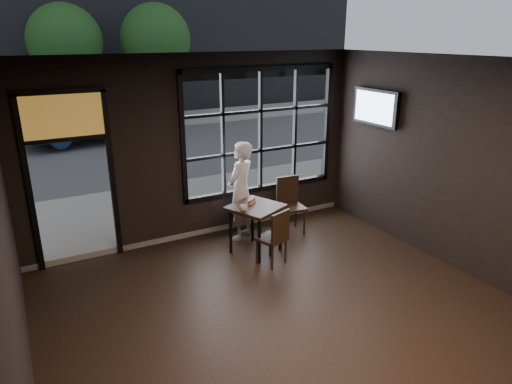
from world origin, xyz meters
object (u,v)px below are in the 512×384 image
cafe_table (256,229)px  man (241,191)px  navy_car (97,116)px  chair_near (271,237)px

cafe_table → man: man is taller
man → navy_car: (-0.74, 9.18, 0.01)m
chair_near → navy_car: (-0.72, 10.28, 0.43)m
man → navy_car: man is taller
cafe_table → man: (0.04, 0.61, 0.47)m
chair_near → man: 1.17m
cafe_table → chair_near: chair_near is taller
cafe_table → navy_car: (-0.70, 9.80, 0.48)m
man → navy_car: bearing=-120.9°
chair_near → navy_car: 10.31m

